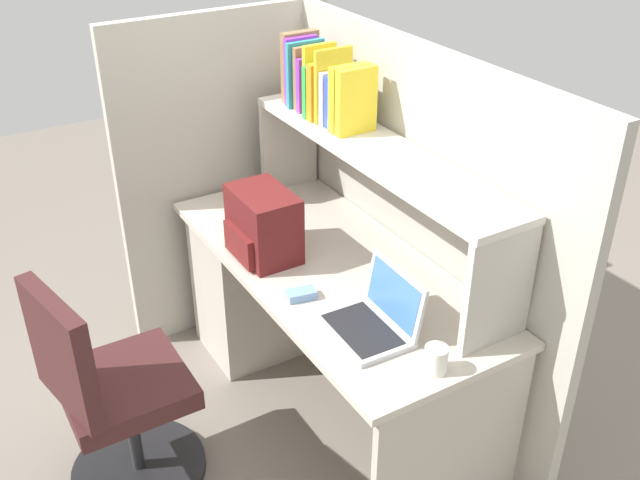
# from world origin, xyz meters

# --- Properties ---
(ground_plane) EXTENTS (8.00, 8.00, 0.00)m
(ground_plane) POSITION_xyz_m (0.00, 0.00, 0.00)
(ground_plane) COLOR slate
(desk) EXTENTS (1.60, 0.70, 0.73)m
(desk) POSITION_xyz_m (-0.39, 0.00, 0.40)
(desk) COLOR beige
(desk) RESTS_ON ground_plane
(cubicle_partition_rear) EXTENTS (1.84, 0.05, 1.55)m
(cubicle_partition_rear) POSITION_xyz_m (0.00, 0.38, 0.78)
(cubicle_partition_rear) COLOR #B2ADA0
(cubicle_partition_rear) RESTS_ON ground_plane
(cubicle_partition_left) EXTENTS (0.05, 1.06, 1.55)m
(cubicle_partition_left) POSITION_xyz_m (-0.85, -0.05, 0.78)
(cubicle_partition_left) COLOR #B2ADA0
(cubicle_partition_left) RESTS_ON ground_plane
(overhead_hutch) EXTENTS (1.44, 0.28, 0.45)m
(overhead_hutch) POSITION_xyz_m (0.00, 0.20, 1.08)
(overhead_hutch) COLOR #BCB7AC
(overhead_hutch) RESTS_ON desk
(reference_books_on_shelf) EXTENTS (0.48, 0.18, 0.30)m
(reference_books_on_shelf) POSITION_xyz_m (-0.39, 0.20, 1.31)
(reference_books_on_shelf) COLOR olive
(reference_books_on_shelf) RESTS_ON overhead_hutch
(laptop) EXTENTS (0.32, 0.26, 0.22)m
(laptop) POSITION_xyz_m (0.44, -0.10, 0.78)
(laptop) COLOR #B7BABF
(laptop) RESTS_ON desk
(backpack) EXTENTS (0.30, 0.23, 0.28)m
(backpack) POSITION_xyz_m (-0.19, -0.20, 0.86)
(backpack) COLOR #591919
(backpack) RESTS_ON desk
(computer_mouse) EXTENTS (0.08, 0.11, 0.03)m
(computer_mouse) POSITION_xyz_m (0.15, -0.22, 0.75)
(computer_mouse) COLOR #7299C6
(computer_mouse) RESTS_ON desk
(paper_cup) EXTENTS (0.08, 0.08, 0.09)m
(paper_cup) POSITION_xyz_m (0.72, -0.05, 0.78)
(paper_cup) COLOR white
(paper_cup) RESTS_ON desk
(tissue_box) EXTENTS (0.22, 0.12, 0.10)m
(tissue_box) POSITION_xyz_m (-0.54, -0.07, 0.78)
(tissue_box) COLOR #9E7F60
(tissue_box) RESTS_ON desk
(office_chair) EXTENTS (0.52, 0.53, 0.93)m
(office_chair) POSITION_xyz_m (-0.04, -0.91, 0.39)
(office_chair) COLOR black
(office_chair) RESTS_ON ground_plane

